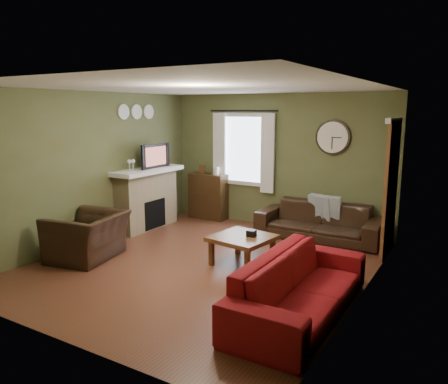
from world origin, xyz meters
The scene contains 31 objects.
floor centered at (0.00, 0.00, 0.00)m, with size 4.60×5.20×0.00m, color brown.
ceiling centered at (0.00, 0.00, 2.60)m, with size 4.60×5.20×0.00m, color white.
wall_left centered at (-2.30, 0.00, 1.30)m, with size 0.00×5.20×2.60m, color #575E37.
wall_right centered at (2.30, 0.00, 1.30)m, with size 0.00×5.20×2.60m, color #575E37.
wall_back centered at (0.00, 2.60, 1.30)m, with size 4.60×0.00×2.60m, color #575E37.
wall_front centered at (0.00, -2.60, 1.30)m, with size 4.60×0.00×2.60m, color #575E37.
fireplace centered at (-2.10, 1.15, 0.55)m, with size 0.40×1.40×1.10m, color tan.
firebox centered at (-1.91, 1.15, 0.30)m, with size 0.04×0.60×0.55m, color black.
mantel centered at (-2.07, 1.15, 1.14)m, with size 0.58×1.60×0.08m, color white.
tv centered at (-2.05, 1.30, 1.35)m, with size 0.60×0.08×0.35m, color black.
tv_screen centered at (-1.97, 1.30, 1.41)m, with size 0.02×0.62×0.36m, color #994C3F.
medallion_left centered at (-2.28, 0.80, 2.25)m, with size 0.28×0.28×0.03m, color white.
medallion_mid centered at (-2.28, 1.15, 2.25)m, with size 0.28×0.28×0.03m, color white.
medallion_right centered at (-2.28, 1.50, 2.25)m, with size 0.28×0.28×0.03m, color white.
window_pane centered at (-0.70, 2.58, 1.50)m, with size 1.00×0.02×1.30m, color silver, non-canonical shape.
curtain_rod centered at (-0.70, 2.48, 2.27)m, with size 0.03×0.03×1.50m, color black.
curtain_left centered at (-1.25, 2.48, 1.45)m, with size 0.28×0.04×1.55m, color white.
curtain_right centered at (-0.15, 2.48, 1.45)m, with size 0.28×0.04×1.55m, color white.
wall_clock centered at (1.10, 2.55, 1.80)m, with size 0.64×0.06×0.64m, color white, non-canonical shape.
door centered at (2.27, 1.85, 1.05)m, with size 0.05×0.90×2.10m, color brown.
bookshelf centered at (-1.48, 2.41, 0.48)m, with size 0.81×0.34×0.96m, color #34210F, non-canonical shape.
book centered at (-1.41, 2.48, 0.96)m, with size 0.15×0.20×0.02m, color brown.
sofa_brown centered at (1.05, 2.15, 0.32)m, with size 2.21×0.86×0.64m, color black.
pillow_left centered at (1.01, 2.32, 0.55)m, with size 0.44×0.13×0.44m, color #95A0AC.
pillow_right centered at (1.16, 2.29, 0.55)m, with size 0.44×0.13×0.44m, color #95A0AC.
sofa_red centered at (1.83, -0.82, 0.34)m, with size 2.32×0.91×0.68m, color maroon.
armchair centered at (-1.70, -0.71, 0.36)m, with size 1.10×0.96×0.71m, color black.
coffee_table centered at (0.49, 0.29, 0.22)m, with size 0.82×0.82×0.44m, color brown, non-canonical shape.
tissue_box centered at (0.61, 0.34, 0.40)m, with size 0.13×0.13×0.10m, color black.
wine_glass_a centered at (-2.05, 0.65, 1.29)m, with size 0.08×0.08×0.22m, color white, non-canonical shape.
wine_glass_b centered at (-2.05, 0.75, 1.29)m, with size 0.08×0.08×0.22m, color white, non-canonical shape.
Camera 1 is at (3.45, -5.24, 2.29)m, focal length 35.00 mm.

